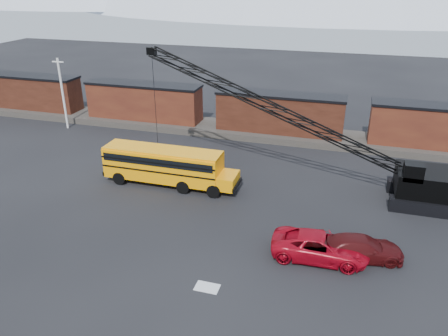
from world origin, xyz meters
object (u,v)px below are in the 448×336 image
object	(u,v)px
school_bus	(167,165)
crawler_crane	(291,117)
maroon_suv	(361,248)
red_pickup	(320,246)

from	to	relation	value
school_bus	crawler_crane	xyz separation A→B (m)	(9.80, 2.40, 4.32)
maroon_suv	crawler_crane	xyz separation A→B (m)	(-6.05, 8.64, 5.36)
red_pickup	maroon_suv	xyz separation A→B (m)	(2.48, 0.70, -0.08)
red_pickup	maroon_suv	world-z (taller)	red_pickup
red_pickup	crawler_crane	world-z (taller)	crawler_crane
maroon_suv	crawler_crane	world-z (taller)	crawler_crane
school_bus	maroon_suv	distance (m)	17.06
red_pickup	school_bus	bearing A→B (deg)	60.60
school_bus	maroon_suv	xyz separation A→B (m)	(15.85, -6.23, -1.03)
school_bus	red_pickup	distance (m)	15.09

